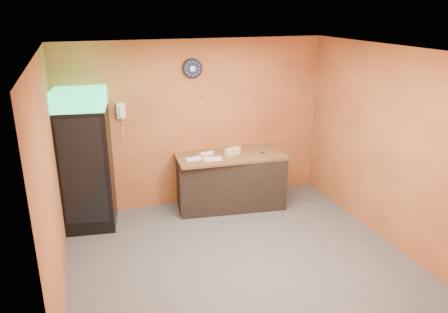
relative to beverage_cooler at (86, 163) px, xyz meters
name	(u,v)px	position (x,y,z in m)	size (l,w,h in m)	color
floor	(237,257)	(1.84, -1.60, -1.05)	(4.50, 4.50, 0.00)	#47474C
back_wall	(197,124)	(1.84, 0.40, 0.35)	(4.50, 0.02, 2.80)	#BC6E35
left_wall	(51,184)	(-0.41, -1.60, 0.35)	(0.02, 4.00, 2.80)	#BC6E35
right_wall	(384,145)	(4.09, -1.60, 0.35)	(0.02, 4.00, 2.80)	#BC6E35
ceiling	(239,50)	(1.84, -1.60, 1.75)	(4.50, 4.00, 0.02)	white
beverage_cooler	(86,163)	(0.00, 0.00, 0.00)	(0.85, 0.86, 2.15)	black
prep_counter	(230,181)	(2.31, 0.00, -0.61)	(1.78, 0.79, 0.89)	black
wall_clock	(192,68)	(1.78, 0.37, 1.28)	(0.32, 0.06, 0.32)	black
wall_phone	(121,111)	(0.61, 0.34, 0.68)	(0.13, 0.11, 0.24)	white
butcher_paper	(230,155)	(2.31, 0.00, -0.14)	(1.80, 0.85, 0.04)	brown
sub_roll_stack	(233,152)	(2.34, -0.04, -0.06)	(0.29, 0.19, 0.12)	beige
wrapped_sandwich_left	(193,159)	(1.65, -0.08, -0.10)	(0.26, 0.10, 0.04)	white
wrapped_sandwich_mid	(212,159)	(1.94, -0.18, -0.10)	(0.30, 0.12, 0.04)	white
wrapped_sandwich_right	(207,154)	(1.94, 0.11, -0.10)	(0.25, 0.10, 0.04)	white
kitchen_tool	(214,152)	(2.06, 0.10, -0.09)	(0.06, 0.06, 0.06)	silver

